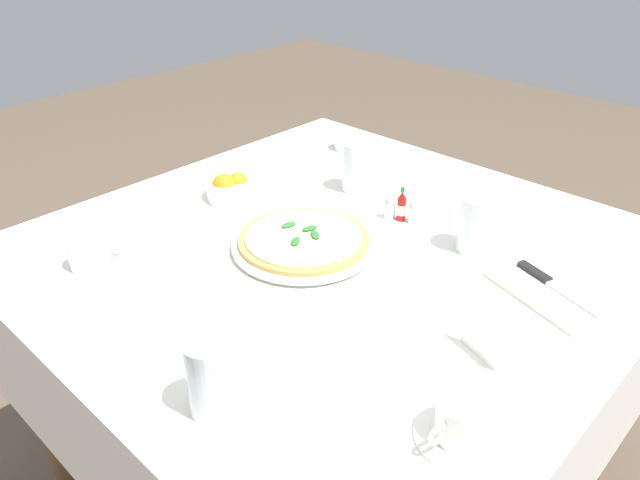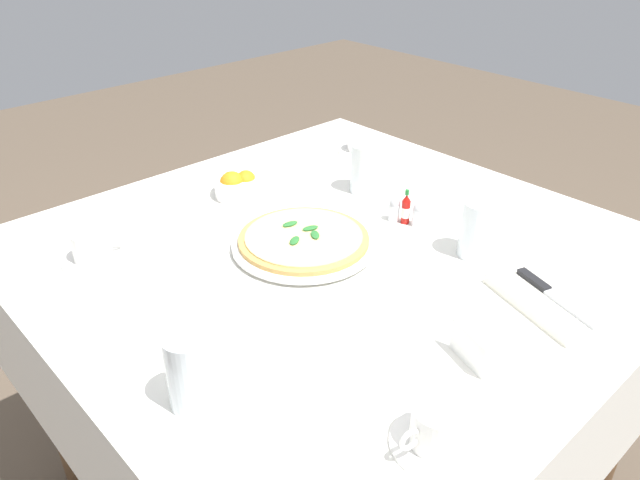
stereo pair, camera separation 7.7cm
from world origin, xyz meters
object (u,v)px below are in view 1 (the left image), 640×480
at_px(dinner_knife, 555,285).
at_px(hot_sauce_bottle, 401,207).
at_px(coffee_cup_near_left, 462,422).
at_px(pizza_plate, 304,244).
at_px(water_glass_far_left, 356,170).
at_px(salt_shaker, 414,213).
at_px(napkin_folded, 552,291).
at_px(water_glass_left_edge, 475,227).
at_px(citrus_bowl, 235,187).
at_px(coffee_cup_near_right, 89,256).
at_px(pepper_shaker, 389,208).
at_px(pizza, 304,239).
at_px(water_glass_far_right, 211,381).
at_px(coffee_cup_right_edge, 348,143).
at_px(menu_card, 481,341).

xyz_separation_m(dinner_knife, hot_sauce_bottle, (-0.39, 0.05, 0.01)).
bearing_deg(coffee_cup_near_left, pizza_plate, 157.25).
xyz_separation_m(water_glass_far_left, salt_shaker, (0.21, -0.04, -0.03)).
distance_m(coffee_cup_near_left, napkin_folded, 0.42).
height_order(water_glass_left_edge, water_glass_far_left, water_glass_far_left).
distance_m(water_glass_left_edge, citrus_bowl, 0.59).
bearing_deg(water_glass_far_left, citrus_bowl, -128.17).
relative_size(coffee_cup_near_right, water_glass_left_edge, 1.08).
bearing_deg(pepper_shaker, water_glass_far_left, 157.46).
bearing_deg(pizza, salt_shaker, 68.74).
xyz_separation_m(coffee_cup_near_left, water_glass_far_right, (-0.29, -0.20, 0.02)).
bearing_deg(napkin_folded, coffee_cup_right_edge, 177.04).
xyz_separation_m(dinner_knife, citrus_bowl, (-0.76, -0.14, 0.00)).
xyz_separation_m(water_glass_left_edge, pepper_shaker, (-0.22, -0.01, -0.03)).
height_order(coffee_cup_right_edge, menu_card, menu_card).
height_order(water_glass_left_edge, citrus_bowl, water_glass_left_edge).
xyz_separation_m(coffee_cup_near_right, salt_shaker, (0.36, 0.61, -0.01)).
distance_m(coffee_cup_near_left, pepper_shaker, 0.66).
distance_m(coffee_cup_near_left, citrus_bowl, 0.87).
relative_size(pizza_plate, water_glass_left_edge, 2.50).
bearing_deg(coffee_cup_near_right, salt_shaker, 59.53).
bearing_deg(pepper_shaker, coffee_cup_near_left, -43.59).
height_order(pizza, hot_sauce_bottle, hot_sauce_bottle).
height_order(water_glass_far_right, salt_shaker, water_glass_far_right).
xyz_separation_m(coffee_cup_right_edge, water_glass_left_edge, (0.56, -0.24, 0.03)).
height_order(hot_sauce_bottle, pepper_shaker, hot_sauce_bottle).
relative_size(pizza, coffee_cup_near_left, 2.10).
relative_size(coffee_cup_right_edge, salt_shaker, 2.31).
bearing_deg(pizza_plate, hot_sauce_bottle, 73.79).
xyz_separation_m(napkin_folded, dinner_knife, (0.00, -0.00, 0.01)).
bearing_deg(hot_sauce_bottle, napkin_folded, -6.88).
height_order(coffee_cup_near_left, water_glass_far_right, water_glass_far_right).
height_order(water_glass_far_right, hot_sauce_bottle, water_glass_far_right).
bearing_deg(pizza, water_glass_far_right, -61.54).
height_order(water_glass_left_edge, pepper_shaker, water_glass_left_edge).
relative_size(coffee_cup_near_right, pepper_shaker, 2.35).
bearing_deg(citrus_bowl, pizza_plate, -11.73).
bearing_deg(napkin_folded, pizza_plate, -138.92).
bearing_deg(napkin_folded, dinner_knife, -0.43).
relative_size(water_glass_left_edge, menu_card, 1.42).
bearing_deg(citrus_bowl, coffee_cup_right_edge, 90.03).
height_order(water_glass_far_right, dinner_knife, water_glass_far_right).
height_order(water_glass_far_left, salt_shaker, water_glass_far_left).
xyz_separation_m(napkin_folded, hot_sauce_bottle, (-0.39, 0.05, 0.02)).
bearing_deg(salt_shaker, pizza, -111.26).
bearing_deg(pizza, hot_sauce_bottle, 73.76).
distance_m(pizza, coffee_cup_near_right, 0.43).
distance_m(citrus_bowl, salt_shaker, 0.44).
distance_m(pizza, menu_card, 0.45).
xyz_separation_m(citrus_bowl, pepper_shaker, (0.34, 0.17, -0.00)).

